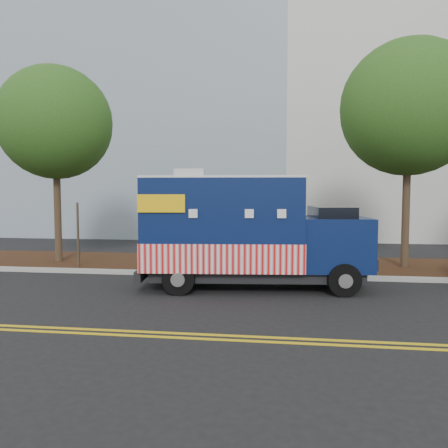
# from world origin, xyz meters

# --- Properties ---
(ground) EXTENTS (120.00, 120.00, 0.00)m
(ground) POSITION_xyz_m (0.00, 0.00, 0.00)
(ground) COLOR black
(ground) RESTS_ON ground
(curb) EXTENTS (120.00, 0.18, 0.15)m
(curb) POSITION_xyz_m (0.00, 1.40, 0.07)
(curb) COLOR #9E9E99
(curb) RESTS_ON ground
(mulch_strip) EXTENTS (120.00, 4.00, 0.15)m
(mulch_strip) POSITION_xyz_m (0.00, 3.50, 0.07)
(mulch_strip) COLOR black
(mulch_strip) RESTS_ON ground
(centerline_near) EXTENTS (120.00, 0.10, 0.01)m
(centerline_near) POSITION_xyz_m (0.00, -4.45, 0.01)
(centerline_near) COLOR gold
(centerline_near) RESTS_ON ground
(centerline_far) EXTENTS (120.00, 0.10, 0.01)m
(centerline_far) POSITION_xyz_m (0.00, -4.70, 0.01)
(centerline_far) COLOR gold
(centerline_far) RESTS_ON ground
(office_building) EXTENTS (46.00, 20.00, 30.40)m
(office_building) POSITION_xyz_m (2.00, 22.00, 15.20)
(office_building) COLOR silver
(office_building) RESTS_ON ground
(tree_a) EXTENTS (4.18, 4.18, 7.43)m
(tree_a) POSITION_xyz_m (-6.57, 2.90, 5.33)
(tree_a) COLOR #38281C
(tree_a) RESTS_ON ground
(tree_c) EXTENTS (4.62, 4.62, 7.94)m
(tree_c) POSITION_xyz_m (6.09, 3.34, 5.62)
(tree_c) COLOR #38281C
(tree_c) RESTS_ON ground
(sign_post) EXTENTS (0.06, 0.06, 2.40)m
(sign_post) POSITION_xyz_m (-5.20, 1.73, 1.20)
(sign_post) COLOR #473828
(sign_post) RESTS_ON ground
(food_truck) EXTENTS (6.66, 3.02, 3.40)m
(food_truck) POSITION_xyz_m (0.73, -0.05, 1.54)
(food_truck) COLOR black
(food_truck) RESTS_ON ground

